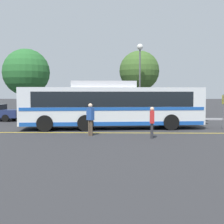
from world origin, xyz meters
TOP-DOWN VIEW (x-y plane):
  - ground_plane at (0.00, 0.00)m, footprint 220.00×220.00m
  - lane_strip_0 at (1.27, -2.38)m, footprint 31.71×0.20m
  - curb_strip at (1.27, 6.70)m, footprint 39.71×0.36m
  - transit_bus at (1.25, -0.19)m, footprint 12.20×3.91m
  - parked_car_1 at (-2.83, 5.47)m, footprint 4.54×2.07m
  - pedestrian_0 at (0.19, -3.61)m, footprint 0.46×0.45m
  - pedestrian_1 at (3.46, -4.56)m, footprint 0.24×0.43m
  - bus_stop_sign at (8.34, -0.74)m, footprint 0.08×0.40m
  - street_lamp at (3.57, 7.85)m, footprint 0.54×0.54m
  - tree_0 at (-7.77, 10.95)m, footprint 4.75×4.75m
  - tree_1 at (3.72, 11.40)m, footprint 4.06×4.06m

SIDE VIEW (x-z plane):
  - ground_plane at x=0.00m, z-range 0.00..0.00m
  - lane_strip_0 at x=1.27m, z-range 0.00..0.01m
  - curb_strip at x=1.27m, z-range 0.00..0.15m
  - parked_car_1 at x=-2.83m, z-range 0.02..1.39m
  - pedestrian_1 at x=3.46m, z-range 0.11..1.73m
  - pedestrian_0 at x=0.19m, z-range 0.13..1.90m
  - bus_stop_sign at x=8.34m, z-range 0.30..2.56m
  - transit_bus at x=1.25m, z-range 0.00..3.11m
  - tree_0 at x=-7.77m, z-range 1.04..7.87m
  - tree_1 at x=3.72m, z-range 1.28..7.93m
  - street_lamp at x=3.57m, z-range 1.65..8.42m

